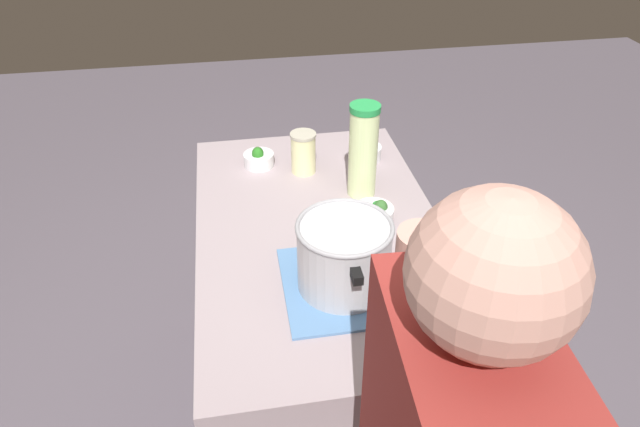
{
  "coord_description": "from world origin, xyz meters",
  "views": [
    {
      "loc": [
        1.33,
        -0.23,
        1.89
      ],
      "look_at": [
        0.0,
        0.0,
        0.95
      ],
      "focal_mm": 31.63,
      "sensor_mm": 36.0,
      "label": 1
    }
  ],
  "objects_px": {
    "cooking_pot": "(344,254)",
    "broccoli_bowl_back": "(375,214)",
    "broccoli_bowl_front": "(259,158)",
    "broccoli_bowl_center": "(365,151)",
    "lemonade_pitcher": "(363,151)",
    "mason_jar": "(304,153)"
  },
  "relations": [
    {
      "from": "mason_jar",
      "to": "broccoli_bowl_back",
      "type": "height_order",
      "value": "mason_jar"
    },
    {
      "from": "broccoli_bowl_center",
      "to": "cooking_pot",
      "type": "bearing_deg",
      "value": -18.16
    },
    {
      "from": "broccoli_bowl_center",
      "to": "broccoli_bowl_back",
      "type": "bearing_deg",
      "value": -9.04
    },
    {
      "from": "lemonade_pitcher",
      "to": "mason_jar",
      "type": "relative_size",
      "value": 2.13
    },
    {
      "from": "cooking_pot",
      "to": "broccoli_bowl_center",
      "type": "relative_size",
      "value": 2.7
    },
    {
      "from": "mason_jar",
      "to": "broccoli_bowl_front",
      "type": "height_order",
      "value": "mason_jar"
    },
    {
      "from": "broccoli_bowl_front",
      "to": "broccoli_bowl_center",
      "type": "distance_m",
      "value": 0.38
    },
    {
      "from": "cooking_pot",
      "to": "lemonade_pitcher",
      "type": "xyz_separation_m",
      "value": [
        -0.43,
        0.15,
        0.05
      ]
    },
    {
      "from": "mason_jar",
      "to": "broccoli_bowl_front",
      "type": "distance_m",
      "value": 0.17
    },
    {
      "from": "mason_jar",
      "to": "broccoli_bowl_front",
      "type": "xyz_separation_m",
      "value": [
        -0.07,
        -0.15,
        -0.04
      ]
    },
    {
      "from": "broccoli_bowl_center",
      "to": "mason_jar",
      "type": "bearing_deg",
      "value": -77.54
    },
    {
      "from": "cooking_pot",
      "to": "mason_jar",
      "type": "bearing_deg",
      "value": -178.6
    },
    {
      "from": "broccoli_bowl_front",
      "to": "broccoli_bowl_center",
      "type": "xyz_separation_m",
      "value": [
        0.02,
        0.37,
        0.0
      ]
    },
    {
      "from": "mason_jar",
      "to": "broccoli_bowl_center",
      "type": "relative_size",
      "value": 1.25
    },
    {
      "from": "cooking_pot",
      "to": "mason_jar",
      "type": "xyz_separation_m",
      "value": [
        -0.59,
        -0.01,
        -0.03
      ]
    },
    {
      "from": "cooking_pot",
      "to": "lemonade_pitcher",
      "type": "relative_size",
      "value": 1.02
    },
    {
      "from": "cooking_pot",
      "to": "mason_jar",
      "type": "distance_m",
      "value": 0.59
    },
    {
      "from": "lemonade_pitcher",
      "to": "broccoli_bowl_back",
      "type": "relative_size",
      "value": 2.59
    },
    {
      "from": "cooking_pot",
      "to": "broccoli_bowl_back",
      "type": "xyz_separation_m",
      "value": [
        -0.26,
        0.15,
        -0.08
      ]
    },
    {
      "from": "broccoli_bowl_center",
      "to": "lemonade_pitcher",
      "type": "bearing_deg",
      "value": -16.15
    },
    {
      "from": "cooking_pot",
      "to": "mason_jar",
      "type": "relative_size",
      "value": 2.17
    },
    {
      "from": "cooking_pot",
      "to": "broccoli_bowl_back",
      "type": "relative_size",
      "value": 2.63
    }
  ]
}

